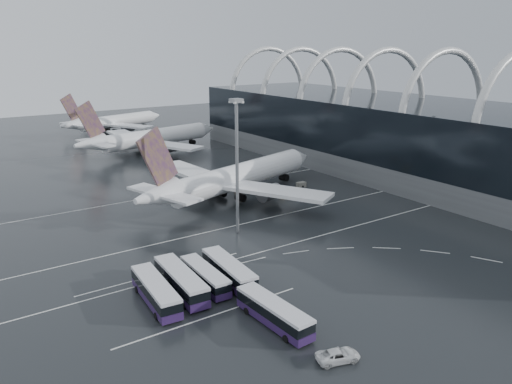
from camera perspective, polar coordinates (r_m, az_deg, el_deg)
ground at (r=93.83m, az=2.93°, el=-5.64°), size 420.00×420.00×0.00m
terminal at (r=146.95m, az=17.67°, el=6.14°), size 42.00×160.00×34.90m
lane_marking_near at (r=92.36m, az=3.68°, el=-6.02°), size 120.00×0.25×0.01m
lane_marking_mid at (r=102.96m, az=-1.12°, el=-3.57°), size 120.00×0.25×0.01m
lane_marking_far at (r=126.16m, az=-8.13°, el=0.07°), size 120.00×0.25×0.01m
bus_bay_line_south at (r=69.90m, az=-5.07°, el=-13.91°), size 28.00×0.25×0.01m
bus_bay_line_north at (r=82.68m, az=-10.61°, el=-9.09°), size 28.00×0.25×0.01m
airliner_main at (r=117.79m, az=-2.58°, el=1.57°), size 58.24×50.41×20.06m
airliner_gate_b at (r=173.60m, az=-12.15°, el=5.99°), size 54.84×48.57×19.12m
airliner_gate_c at (r=218.46m, az=-16.10°, el=7.70°), size 48.02×43.69×17.40m
bus_row_near_a at (r=73.21m, az=-11.39°, el=-11.07°), size 4.20×13.79×3.34m
bus_row_near_b at (r=75.44m, az=-8.59°, el=-10.00°), size 4.09×14.18×3.45m
bus_row_near_c at (r=76.96m, az=-5.85°, el=-9.55°), size 3.25×12.18×2.97m
bus_row_near_d at (r=78.00m, az=-3.12°, el=-8.96°), size 4.11×13.64×3.31m
bus_row_far_c at (r=66.98m, az=2.06°, el=-13.58°), size 3.49×13.08×3.19m
van_curve_a at (r=61.53m, az=9.36°, el=-17.95°), size 5.72×3.87×1.46m
floodlight_mast at (r=93.58m, az=-2.20°, el=4.76°), size 1.99×1.99×25.91m
gse_cart_belly_a at (r=121.77m, az=3.21°, el=-0.11°), size 2.08×1.23×1.14m
gse_cart_belly_d at (r=129.07m, az=5.18°, el=0.84°), size 2.39×1.41×1.31m
gse_cart_belly_e at (r=125.99m, az=-1.95°, el=0.48°), size 2.13×1.26×1.16m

